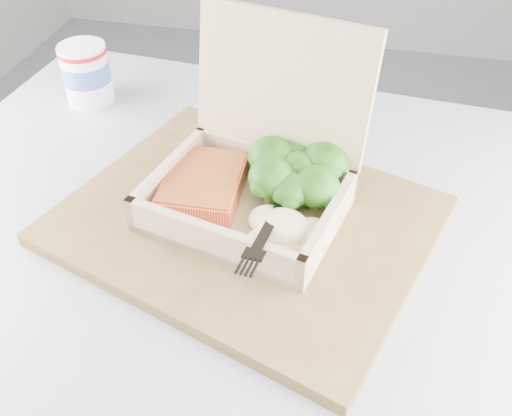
% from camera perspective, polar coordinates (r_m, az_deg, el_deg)
% --- Properties ---
extents(cafe_table, '(0.88, 0.88, 0.74)m').
position_cam_1_polar(cafe_table, '(0.77, -4.40, -14.64)').
color(cafe_table, black).
rests_on(cafe_table, floor).
extents(serving_tray, '(0.47, 0.42, 0.02)m').
position_cam_1_polar(serving_tray, '(0.64, -1.01, -1.28)').
color(serving_tray, brown).
rests_on(serving_tray, cafe_table).
extents(takeout_container, '(0.24, 0.23, 0.20)m').
position_cam_1_polar(takeout_container, '(0.63, 0.17, 4.27)').
color(takeout_container, tan).
rests_on(takeout_container, serving_tray).
extents(salmon_fillet, '(0.09, 0.12, 0.02)m').
position_cam_1_polar(salmon_fillet, '(0.65, -5.27, 2.36)').
color(salmon_fillet, orange).
rests_on(salmon_fillet, takeout_container).
extents(broccoli_pile, '(0.12, 0.12, 0.04)m').
position_cam_1_polar(broccoli_pile, '(0.64, 4.10, 3.27)').
color(broccoli_pile, '#307C1B').
rests_on(broccoli_pile, takeout_container).
extents(mashed_potatoes, '(0.09, 0.08, 0.03)m').
position_cam_1_polar(mashed_potatoes, '(0.59, 2.64, -2.08)').
color(mashed_potatoes, beige).
rests_on(mashed_potatoes, takeout_container).
extents(plastic_fork, '(0.03, 0.14, 0.02)m').
position_cam_1_polar(plastic_fork, '(0.59, 1.95, -0.36)').
color(plastic_fork, black).
rests_on(plastic_fork, mashed_potatoes).
extents(paper_cup, '(0.07, 0.07, 0.09)m').
position_cam_1_polar(paper_cup, '(0.89, -16.63, 12.90)').
color(paper_cup, white).
rests_on(paper_cup, cafe_table).
extents(receipt, '(0.11, 0.15, 0.00)m').
position_cam_1_polar(receipt, '(0.79, 6.81, 6.75)').
color(receipt, silver).
rests_on(receipt, cafe_table).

